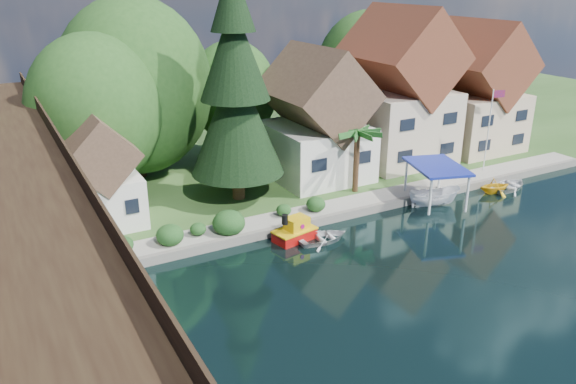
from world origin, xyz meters
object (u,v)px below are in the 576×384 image
at_px(boat_canopy, 435,189).
at_px(house_right, 474,95).
at_px(flagpole, 491,122).
at_px(conifer, 235,91).
at_px(house_center, 398,97).
at_px(house_left, 316,123).
at_px(shed, 100,179).
at_px(boat_yellow, 495,185).
at_px(boat_white_a, 323,236).
at_px(palm_tree, 357,135).
at_px(trestle_bridge, 30,222).
at_px(tugboat, 295,231).
at_px(boat_white_b, 510,185).

bearing_deg(boat_canopy, house_right, 35.51).
distance_m(house_right, flagpole, 7.33).
xyz_separation_m(house_right, conifer, (-25.87, -1.58, 3.05)).
bearing_deg(house_right, house_center, 176.82).
xyz_separation_m(house_left, shed, (-18.00, -1.50, -1.31)).
distance_m(house_left, shed, 18.11).
bearing_deg(boat_yellow, boat_white_a, 104.42).
relative_size(house_center, shed, 1.77).
bearing_deg(palm_tree, boat_yellow, -24.31).
distance_m(trestle_bridge, shed, 10.69).
height_order(trestle_bridge, house_left, house_left).
distance_m(tugboat, boat_canopy, 12.35).
bearing_deg(boat_white_b, house_left, 44.82).
bearing_deg(house_center, house_left, -176.82).
height_order(palm_tree, boat_white_b, palm_tree).
relative_size(house_right, boat_white_b, 3.23).
xyz_separation_m(house_left, tugboat, (-7.16, -9.22, -4.51)).
height_order(shed, palm_tree, shed).
bearing_deg(flagpole, boat_white_b, -101.28).
relative_size(shed, boat_canopy, 1.31).
xyz_separation_m(house_center, conifer, (-16.87, -2.08, 2.41)).
bearing_deg(house_right, tugboat, -159.88).
distance_m(house_right, boat_white_b, 11.85).
bearing_deg(boat_white_b, boat_white_a, 83.01).
relative_size(house_left, conifer, 0.64).
xyz_separation_m(trestle_bridge, conifer, (15.13, 9.25, 3.48)).
relative_size(house_left, palm_tree, 2.06).
bearing_deg(boat_yellow, boat_canopy, 98.81).
bearing_deg(shed, boat_white_a, -35.45).
height_order(conifer, palm_tree, conifer).
height_order(house_center, flagpole, house_center).
bearing_deg(conifer, house_left, 11.37).
bearing_deg(house_left, shed, -175.23).
bearing_deg(boat_canopy, boat_white_b, -1.88).
distance_m(shed, boat_canopy, 24.52).
distance_m(shed, tugboat, 13.69).
height_order(house_left, boat_canopy, house_left).
height_order(house_center, palm_tree, house_center).
bearing_deg(boat_yellow, flagpole, -24.69).
distance_m(house_right, tugboat, 27.28).
height_order(boat_white_a, boat_yellow, boat_yellow).
distance_m(shed, boat_white_b, 32.42).
height_order(boat_white_a, boat_white_b, boat_white_b).
bearing_deg(boat_white_a, house_right, -65.71).
bearing_deg(palm_tree, boat_white_b, -20.98).
bearing_deg(boat_canopy, trestle_bridge, -176.61).
distance_m(house_right, conifer, 26.10).
height_order(house_center, boat_white_b, house_center).
bearing_deg(boat_white_a, house_center, -52.78).
bearing_deg(house_right, boat_canopy, -144.49).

